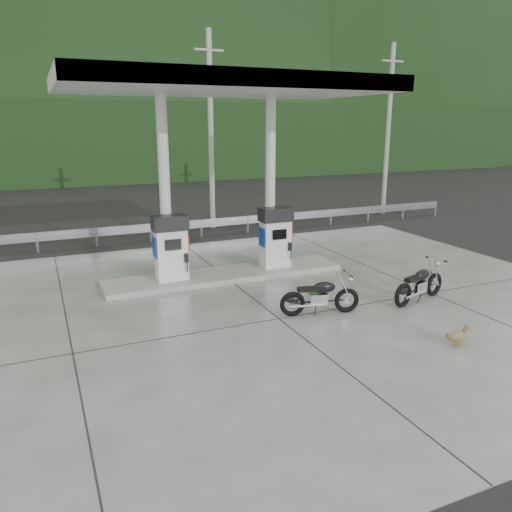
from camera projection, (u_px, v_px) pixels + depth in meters
name	position (u px, v px, depth m)	size (l,w,h in m)	color
ground	(261.00, 306.00, 12.39)	(160.00, 160.00, 0.00)	black
forecourt_apron	(261.00, 305.00, 12.39)	(18.00, 14.00, 0.02)	slate
pump_island	(226.00, 275.00, 14.58)	(7.00, 1.40, 0.15)	gray
gas_pump_left	(171.00, 248.00, 13.71)	(0.95, 0.55, 1.80)	white
gas_pump_right	(276.00, 238.00, 14.95)	(0.95, 0.55, 1.80)	white
canopy_column_left	(165.00, 188.00, 13.65)	(0.30, 0.30, 5.00)	white
canopy_column_right	(270.00, 183.00, 14.89)	(0.30, 0.30, 5.00)	white
canopy_roof	(223.00, 85.00, 13.22)	(8.50, 5.00, 0.40)	white
guardrail	(176.00, 222.00, 19.29)	(26.00, 0.16, 1.42)	gray
road	(157.00, 223.00, 22.57)	(60.00, 7.00, 0.01)	black
utility_pole_b	(211.00, 133.00, 20.55)	(0.22, 0.22, 8.00)	#969691
utility_pole_c	(388.00, 132.00, 24.04)	(0.22, 0.22, 8.00)	#969691
tree_band	(100.00, 142.00, 38.16)	(80.00, 6.00, 6.00)	black
forested_hills	(73.00, 158.00, 65.48)	(100.00, 40.00, 140.00)	black
motorcycle_left	(320.00, 297.00, 11.69)	(1.80, 0.57, 0.85)	black
motorcycle_right	(419.00, 284.00, 12.55)	(1.84, 0.58, 0.87)	black
duck	(458.00, 337.00, 10.07)	(0.53, 0.15, 0.38)	brown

